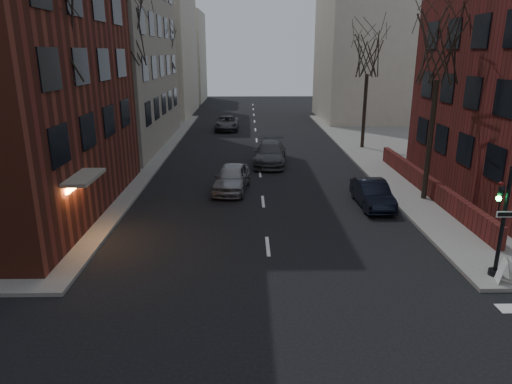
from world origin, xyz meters
TOP-DOWN VIEW (x-y plane):
  - low_wall_right at (9.30, 19.00)m, footprint 0.35×16.00m
  - building_distant_la at (-15.00, 55.00)m, footprint 14.00×16.00m
  - building_distant_ra at (15.00, 50.00)m, footprint 14.00×14.00m
  - building_distant_lb at (-13.00, 72.00)m, footprint 10.00×12.00m
  - traffic_signal at (7.94, 8.99)m, footprint 0.76×0.44m
  - tree_left_a at (-8.80, 14.00)m, footprint 4.18×4.18m
  - tree_left_b at (-8.80, 26.00)m, footprint 4.40×4.40m
  - tree_left_c at (-8.80, 40.00)m, footprint 3.96×3.96m
  - tree_right_a at (8.80, 18.00)m, footprint 3.96×3.96m
  - tree_right_b at (8.80, 32.00)m, footprint 3.74×3.74m
  - streetlamp_near at (-8.20, 22.00)m, footprint 0.36×0.36m
  - streetlamp_far at (-8.20, 42.00)m, footprint 0.36×0.36m
  - parked_sedan at (5.71, 17.11)m, footprint 1.54×4.20m
  - car_lane_silver at (-1.77, 20.10)m, footprint 2.39×4.76m
  - car_lane_gray at (0.80, 26.65)m, footprint 2.73×5.63m
  - car_lane_far at (-2.98, 42.03)m, footprint 2.36×5.11m
  - sandwich_board at (8.08, 8.50)m, footprint 0.50×0.61m

SIDE VIEW (x-z plane):
  - sandwich_board at x=8.08m, z-range 0.15..1.01m
  - low_wall_right at x=9.30m, z-range 0.15..1.15m
  - parked_sedan at x=5.71m, z-range 0.00..1.37m
  - car_lane_far at x=-2.98m, z-range 0.00..1.42m
  - car_lane_silver at x=-1.77m, z-range 0.00..1.56m
  - car_lane_gray at x=0.80m, z-range 0.00..1.58m
  - traffic_signal at x=7.94m, z-range -0.09..3.91m
  - streetlamp_near at x=-8.20m, z-range 1.10..7.38m
  - streetlamp_far at x=-8.20m, z-range 1.10..7.38m
  - building_distant_lb at x=-13.00m, z-range 0.00..14.00m
  - tree_right_b at x=8.80m, z-range 3.00..12.18m
  - building_distant_ra at x=15.00m, z-range 0.00..16.00m
  - tree_left_c at x=-8.80m, z-range 3.17..12.89m
  - tree_right_a at x=8.80m, z-range 3.17..12.89m
  - tree_left_a at x=-8.80m, z-range 3.34..13.60m
  - tree_left_b at x=-8.80m, z-range 3.51..14.31m
  - building_distant_la at x=-15.00m, z-range 0.00..18.00m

